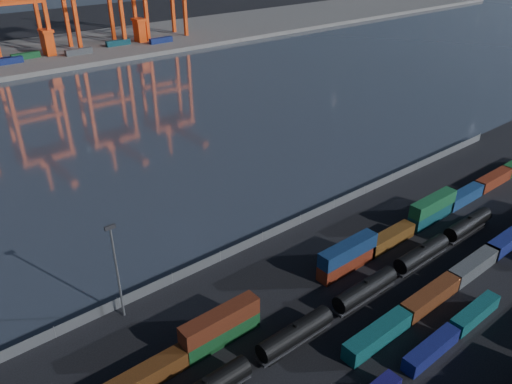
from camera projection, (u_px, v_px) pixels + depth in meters
ground at (379, 320)px, 77.17m from camera, size 700.00×700.00×0.00m
harbor_water at (97, 129)px, 148.60m from camera, size 700.00×700.00×0.00m
container_row_mid at (413, 308)px, 77.05m from camera, size 142.02×2.60×5.55m
container_row_north at (329, 269)px, 84.94m from camera, size 142.41×2.58×5.51m
tanker_string at (295, 334)px, 71.71m from camera, size 106.21×2.84×4.06m
waterfront_fence at (263, 237)px, 95.74m from camera, size 160.12×0.12×2.20m
yard_light_mast at (116, 267)px, 73.71m from camera, size 1.60×0.40×16.60m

